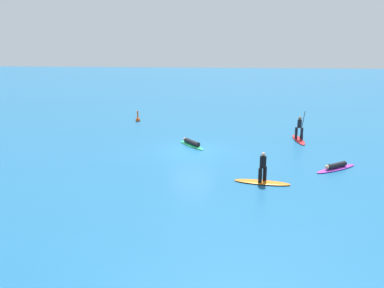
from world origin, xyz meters
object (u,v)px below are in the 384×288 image
Objects in this scene: surfer_on_red_board at (299,135)px; surfer_on_orange_board at (262,176)px; marker_buoy at (138,119)px; surfer_on_purple_board at (336,167)px; surfer_on_green_board at (191,143)px.

surfer_on_red_board reaches higher than surfer_on_orange_board.
marker_buoy is at bearing 61.44° from surfer_on_red_board.
surfer_on_red_board is 0.99× the size of surfer_on_orange_board.
marker_buoy is (-12.92, 5.71, -0.26)m from surfer_on_red_board.
surfer_on_orange_board is (-4.45, -2.62, 0.25)m from surfer_on_purple_board.
surfer_on_green_board is 9.35m from marker_buoy.
surfer_on_red_board is 14.13m from marker_buoy.
surfer_on_red_board reaches higher than marker_buoy.
surfer_on_orange_board is at bearing 154.96° from surfer_on_red_board.
surfer_on_orange_board is at bearing 173.97° from surfer_on_green_board.
marker_buoy is at bearing -2.57° from surfer_on_green_board.
surfer_on_red_board is 1.05× the size of surfer_on_purple_board.
surfer_on_purple_board is 2.79× the size of marker_buoy.
surfer_on_red_board is at bearing -112.06° from surfer_on_green_board.
surfer_on_green_board is at bearing 100.03° from surfer_on_red_board.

